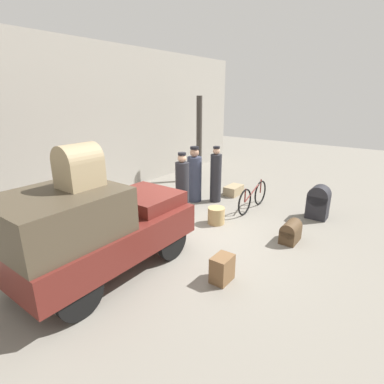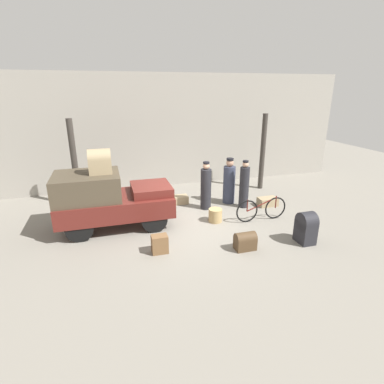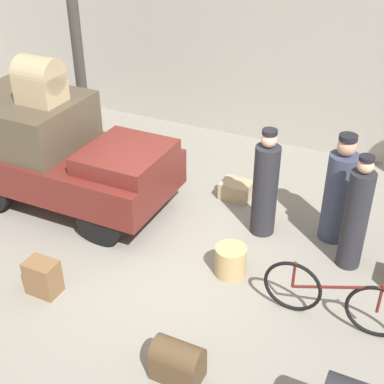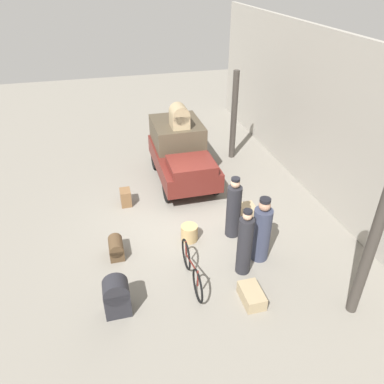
{
  "view_description": "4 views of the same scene",
  "coord_description": "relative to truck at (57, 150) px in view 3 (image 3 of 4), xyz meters",
  "views": [
    {
      "loc": [
        -4.97,
        -3.6,
        3.06
      ],
      "look_at": [
        0.2,
        0.2,
        0.95
      ],
      "focal_mm": 28.0,
      "sensor_mm": 36.0,
      "label": 1
    },
    {
      "loc": [
        -2.19,
        -7.98,
        3.9
      ],
      "look_at": [
        0.2,
        0.2,
        0.95
      ],
      "focal_mm": 28.0,
      "sensor_mm": 36.0,
      "label": 2
    },
    {
      "loc": [
        2.8,
        -5.23,
        4.63
      ],
      "look_at": [
        0.2,
        0.2,
        0.95
      ],
      "focal_mm": 50.0,
      "sensor_mm": 36.0,
      "label": 3
    },
    {
      "loc": [
        7.96,
        -1.83,
        5.95
      ],
      "look_at": [
        0.2,
        0.2,
        0.95
      ],
      "focal_mm": 35.0,
      "sensor_mm": 36.0,
      "label": 4
    }
  ],
  "objects": [
    {
      "name": "conductor_in_dark_uniform",
      "position": [
        3.17,
        0.57,
        -0.15
      ],
      "size": [
        0.36,
        0.36,
        1.64
      ],
      "color": "#232328",
      "rests_on": "ground"
    },
    {
      "name": "wicker_basket",
      "position": [
        3.11,
        -0.53,
        -0.7
      ],
      "size": [
        0.42,
        0.42,
        0.41
      ],
      "color": "tan",
      "rests_on": "ground"
    },
    {
      "name": "truck",
      "position": [
        0.0,
        0.0,
        0.0
      ],
      "size": [
        3.25,
        1.61,
        1.67
      ],
      "color": "black",
      "rests_on": "ground"
    },
    {
      "name": "trunk_barrel_dark",
      "position": [
        3.25,
        -2.33,
        -0.67
      ],
      "size": [
        0.53,
        0.33,
        0.47
      ],
      "color": "#4C3823",
      "rests_on": "ground"
    },
    {
      "name": "porter_lifting_near_truck",
      "position": [
        4.15,
        0.88,
        -0.17
      ],
      "size": [
        0.42,
        0.42,
        1.63
      ],
      "color": "#33384C",
      "rests_on": "ground"
    },
    {
      "name": "bicycle",
      "position": [
        4.51,
        -0.84,
        -0.54
      ],
      "size": [
        1.69,
        0.04,
        0.76
      ],
      "color": "black",
      "rests_on": "ground"
    },
    {
      "name": "ground_plane",
      "position": [
        2.23,
        -0.49,
        -0.9
      ],
      "size": [
        30.0,
        30.0,
        0.0
      ],
      "primitive_type": "plane",
      "color": "gray"
    },
    {
      "name": "porter_standing_middle",
      "position": [
        4.47,
        0.35,
        -0.14
      ],
      "size": [
        0.33,
        0.33,
        1.64
      ],
      "color": "#232328",
      "rests_on": "ground"
    },
    {
      "name": "canopy_pillar_left",
      "position": [
        -1.0,
        2.06,
        0.6
      ],
      "size": [
        0.2,
        0.2,
        3.0
      ],
      "color": "#38332D",
      "rests_on": "ground"
    },
    {
      "name": "trunk_wicker_pale",
      "position": [
        1.13,
        -1.88,
        -0.67
      ],
      "size": [
        0.4,
        0.29,
        0.47
      ],
      "color": "brown",
      "rests_on": "ground"
    },
    {
      "name": "trunk_large_brown",
      "position": [
        2.48,
        1.28,
        -0.76
      ],
      "size": [
        0.48,
        0.38,
        0.28
      ],
      "color": "#9E8966",
      "rests_on": "ground"
    },
    {
      "name": "station_building_facade",
      "position": [
        2.23,
        3.59,
        1.35
      ],
      "size": [
        16.0,
        0.15,
        4.5
      ],
      "color": "gray",
      "rests_on": "ground"
    },
    {
      "name": "trunk_on_truck_roof",
      "position": [
        -0.14,
        -0.0,
        1.09
      ],
      "size": [
        0.61,
        0.52,
        0.68
      ],
      "color": "#9E8966",
      "rests_on": "truck"
    }
  ]
}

